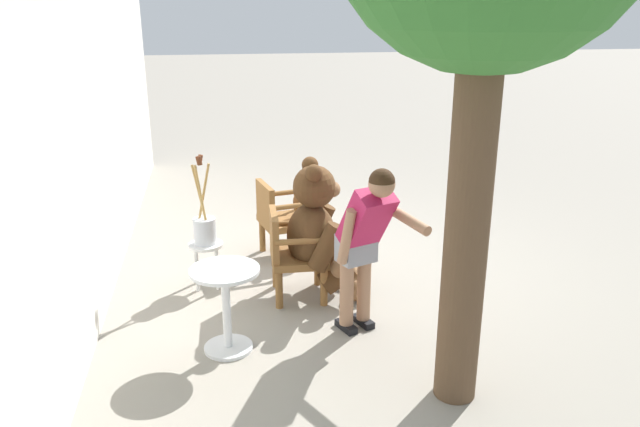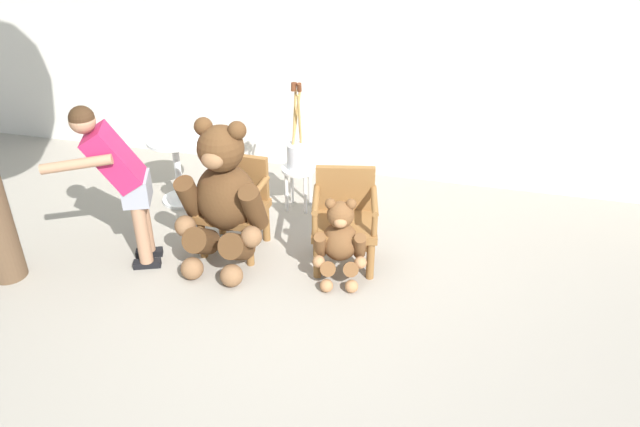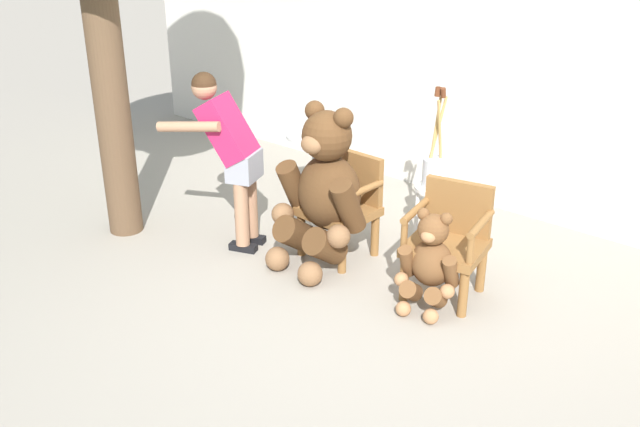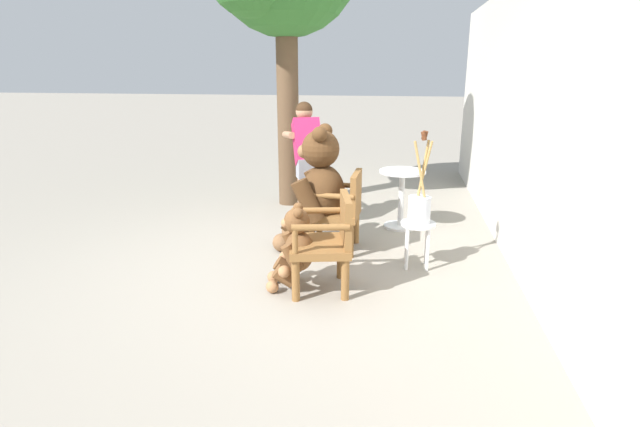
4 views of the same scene
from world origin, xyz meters
name	(u,v)px [view 4 (image 4 of 4)]	position (x,y,z in m)	size (l,w,h in m)	color
ground_plane	(277,263)	(0.00, 0.00, 0.00)	(60.00, 60.00, 0.00)	gray
back_wall	(543,129)	(0.00, 2.40, 1.40)	(10.00, 0.16, 2.80)	beige
wooden_chair_left	(340,208)	(-0.52, 0.58, 0.46)	(0.58, 0.54, 0.86)	brown
wooden_chair_right	(326,240)	(0.51, 0.58, 0.46)	(0.65, 0.62, 0.86)	brown
teddy_bear_large	(317,190)	(-0.52, 0.33, 0.66)	(0.81, 0.77, 1.35)	#4C3019
teddy_bear_small	(295,248)	(0.53, 0.30, 0.38)	(0.48, 0.48, 0.77)	brown
person_visitor	(308,154)	(-1.34, 0.08, 0.90)	(0.73, 0.66, 1.51)	black
white_stool	(418,233)	(-0.15, 1.39, 0.36)	(0.34, 0.34, 0.46)	white
brush_bucket	(420,205)	(-0.15, 1.40, 0.64)	(0.22, 0.22, 0.89)	silver
round_side_table	(402,192)	(-1.40, 1.23, 0.45)	(0.56, 0.56, 0.72)	silver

